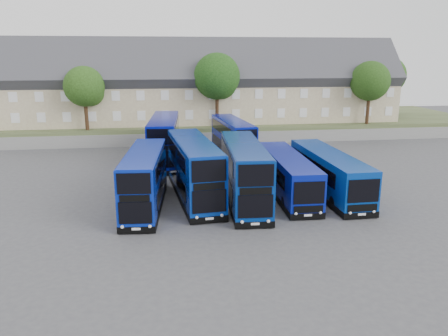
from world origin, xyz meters
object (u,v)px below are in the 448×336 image
(dd_front_left, at_px, (145,181))
(tree_west, at_px, (86,88))
(coach_east_a, at_px, (287,176))
(tree_east, at_px, (371,83))
(tree_far, at_px, (387,77))
(tree_mid, at_px, (218,78))
(dd_front_mid, at_px, (194,171))

(dd_front_left, distance_m, tree_west, 25.37)
(coach_east_a, distance_m, tree_east, 28.78)
(dd_front_left, relative_size, tree_far, 1.22)
(coach_east_a, distance_m, tree_mid, 23.76)
(tree_west, bearing_deg, tree_mid, 1.79)
(dd_front_mid, bearing_deg, dd_front_left, -162.32)
(tree_west, distance_m, tree_far, 42.58)
(dd_front_mid, relative_size, coach_east_a, 0.99)
(tree_west, bearing_deg, tree_far, 9.46)
(coach_east_a, bearing_deg, tree_mid, 98.19)
(tree_mid, xyz_separation_m, tree_east, (20.00, -0.50, -0.68))
(tree_mid, bearing_deg, tree_west, -178.21)
(dd_front_mid, distance_m, tree_far, 42.66)
(tree_mid, relative_size, tree_far, 1.06)
(tree_mid, bearing_deg, tree_east, -1.43)
(dd_front_left, relative_size, dd_front_mid, 0.91)
(tree_east, height_order, tree_far, tree_far)
(tree_west, height_order, tree_far, tree_far)
(dd_front_mid, distance_m, tree_east, 33.55)
(dd_front_left, xyz_separation_m, tree_far, (34.43, 30.69, 5.70))
(tree_mid, xyz_separation_m, tree_far, (26.00, 6.50, -0.34))
(dd_front_left, relative_size, coach_east_a, 0.90)
(tree_west, xyz_separation_m, tree_east, (36.00, 0.00, 0.34))
(tree_east, bearing_deg, coach_east_a, -128.01)
(dd_front_left, height_order, coach_east_a, dd_front_left)
(tree_west, height_order, tree_east, tree_east)
(dd_front_left, bearing_deg, tree_mid, 75.42)
(tree_west, xyz_separation_m, tree_far, (42.00, 7.00, 0.68))
(coach_east_a, bearing_deg, tree_west, 131.57)
(dd_front_left, height_order, tree_far, tree_far)
(dd_front_mid, relative_size, tree_mid, 1.26)
(coach_east_a, height_order, tree_east, tree_east)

